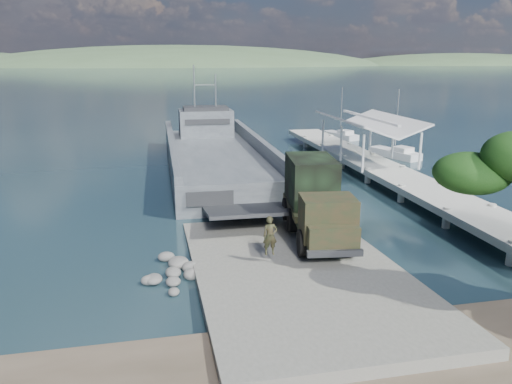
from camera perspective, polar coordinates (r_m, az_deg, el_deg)
name	(u,v)px	position (r m, az deg, el deg)	size (l,w,h in m)	color
ground	(291,268)	(26.20, 4.01, -8.66)	(1400.00, 1400.00, 0.00)	#18303B
boat_ramp	(296,271)	(25.22, 4.65, -9.04)	(10.00, 18.00, 0.50)	slate
shoreline_rocks	(169,274)	(25.79, -9.86, -9.27)	(3.20, 5.60, 0.90)	#5D5E5B
distant_headlands	(199,66)	(585.85, -6.55, 14.14)	(1000.00, 240.00, 48.00)	#405A38
pier	(372,158)	(47.05, 13.12, 3.83)	(6.40, 44.00, 6.10)	#B7B7AC
landing_craft	(217,161)	(48.33, -4.52, 3.58)	(9.44, 35.43, 10.48)	#444A51
military_truck	(316,199)	(29.00, 6.86, -0.85)	(3.98, 9.45, 4.25)	black
soldier	(270,243)	(25.31, 1.61, -5.84)	(0.73, 0.48, 2.00)	black
sailboat_near	(396,154)	(56.27, 15.67, 4.24)	(3.77, 6.39, 7.49)	silver
sailboat_far	(341,136)	(67.87, 9.69, 6.37)	(3.33, 5.92, 6.93)	silver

